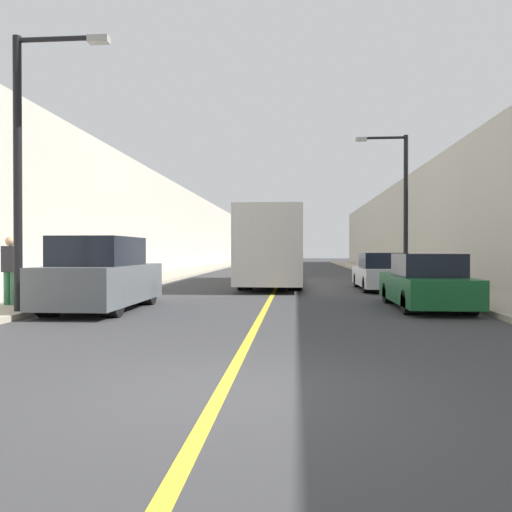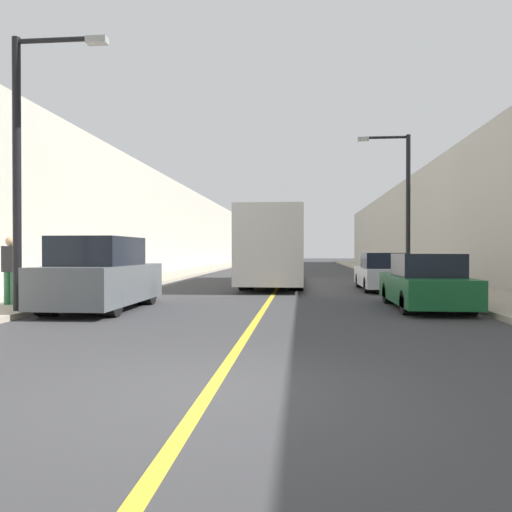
{
  "view_description": "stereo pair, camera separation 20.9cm",
  "coord_description": "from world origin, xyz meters",
  "px_view_note": "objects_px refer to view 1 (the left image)",
  "views": [
    {
      "loc": [
        0.84,
        -5.44,
        1.6
      ],
      "look_at": [
        -0.46,
        10.81,
        1.42
      ],
      "focal_mm": 35.0,
      "sensor_mm": 36.0,
      "label": 1
    },
    {
      "loc": [
        1.05,
        -5.42,
        1.6
      ],
      "look_at": [
        -0.46,
        10.81,
        1.42
      ],
      "focal_mm": 35.0,
      "sensor_mm": 36.0,
      "label": 2
    }
  ],
  "objects_px": {
    "car_right_mid": "(382,273)",
    "street_lamp_left": "(26,153)",
    "car_right_near": "(426,284)",
    "pedestrian": "(10,269)",
    "bus": "(274,247)",
    "parked_suv_left": "(102,277)",
    "street_lamp_right": "(401,198)"
  },
  "relations": [
    {
      "from": "bus",
      "to": "parked_suv_left",
      "type": "distance_m",
      "value": 11.46
    },
    {
      "from": "car_right_mid",
      "to": "street_lamp_left",
      "type": "bearing_deg",
      "value": -137.78
    },
    {
      "from": "bus",
      "to": "street_lamp_right",
      "type": "xyz_separation_m",
      "value": [
        5.82,
        -0.45,
        2.21
      ]
    },
    {
      "from": "bus",
      "to": "parked_suv_left",
      "type": "xyz_separation_m",
      "value": [
        -4.15,
        -10.65,
        -0.88
      ]
    },
    {
      "from": "parked_suv_left",
      "to": "street_lamp_right",
      "type": "xyz_separation_m",
      "value": [
        9.97,
        10.2,
        3.09
      ]
    },
    {
      "from": "bus",
      "to": "car_right_near",
      "type": "xyz_separation_m",
      "value": [
        4.61,
        -9.61,
        -1.1
      ]
    },
    {
      "from": "bus",
      "to": "parked_suv_left",
      "type": "relative_size",
      "value": 2.51
    },
    {
      "from": "parked_suv_left",
      "to": "street_lamp_right",
      "type": "distance_m",
      "value": 14.59
    },
    {
      "from": "parked_suv_left",
      "to": "car_right_mid",
      "type": "relative_size",
      "value": 0.99
    },
    {
      "from": "car_right_near",
      "to": "street_lamp_left",
      "type": "relative_size",
      "value": 0.66
    },
    {
      "from": "car_right_mid",
      "to": "bus",
      "type": "bearing_deg",
      "value": 145.34
    },
    {
      "from": "car_right_near",
      "to": "street_lamp_left",
      "type": "height_order",
      "value": "street_lamp_left"
    },
    {
      "from": "bus",
      "to": "street_lamp_left",
      "type": "height_order",
      "value": "street_lamp_left"
    },
    {
      "from": "car_right_near",
      "to": "pedestrian",
      "type": "bearing_deg",
      "value": -173.77
    },
    {
      "from": "street_lamp_left",
      "to": "pedestrian",
      "type": "height_order",
      "value": "street_lamp_left"
    },
    {
      "from": "car_right_mid",
      "to": "car_right_near",
      "type": "bearing_deg",
      "value": -89.13
    },
    {
      "from": "car_right_near",
      "to": "car_right_mid",
      "type": "distance_m",
      "value": 6.5
    },
    {
      "from": "parked_suv_left",
      "to": "car_right_near",
      "type": "bearing_deg",
      "value": 6.75
    },
    {
      "from": "car_right_near",
      "to": "street_lamp_right",
      "type": "distance_m",
      "value": 9.82
    },
    {
      "from": "parked_suv_left",
      "to": "car_right_near",
      "type": "relative_size",
      "value": 1.05
    },
    {
      "from": "parked_suv_left",
      "to": "street_lamp_right",
      "type": "relative_size",
      "value": 0.68
    },
    {
      "from": "bus",
      "to": "street_lamp_left",
      "type": "distance_m",
      "value": 13.45
    },
    {
      "from": "car_right_near",
      "to": "street_lamp_right",
      "type": "bearing_deg",
      "value": 82.48
    },
    {
      "from": "car_right_near",
      "to": "pedestrian",
      "type": "relative_size",
      "value": 2.38
    },
    {
      "from": "car_right_near",
      "to": "car_right_mid",
      "type": "height_order",
      "value": "same"
    },
    {
      "from": "car_right_near",
      "to": "bus",
      "type": "bearing_deg",
      "value": 115.6
    },
    {
      "from": "car_right_near",
      "to": "car_right_mid",
      "type": "bearing_deg",
      "value": 90.87
    },
    {
      "from": "parked_suv_left",
      "to": "street_lamp_left",
      "type": "xyz_separation_m",
      "value": [
        -1.26,
        -1.47,
        3.03
      ]
    },
    {
      "from": "bus",
      "to": "street_lamp_right",
      "type": "distance_m",
      "value": 6.24
    },
    {
      "from": "parked_suv_left",
      "to": "car_right_mid",
      "type": "height_order",
      "value": "parked_suv_left"
    },
    {
      "from": "car_right_mid",
      "to": "street_lamp_left",
      "type": "relative_size",
      "value": 0.7
    },
    {
      "from": "street_lamp_left",
      "to": "car_right_mid",
      "type": "bearing_deg",
      "value": 42.22
    }
  ]
}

